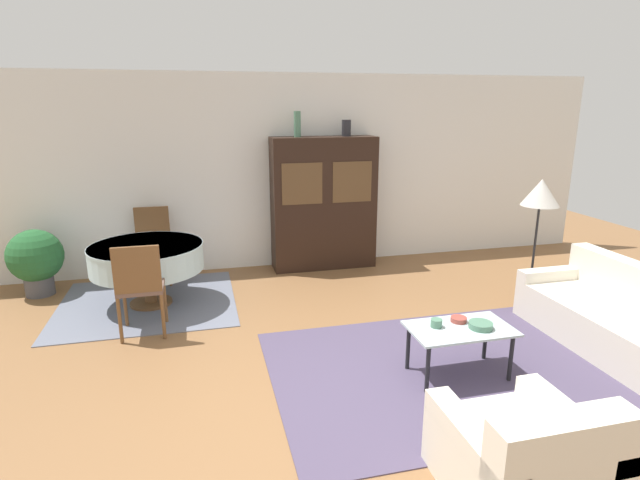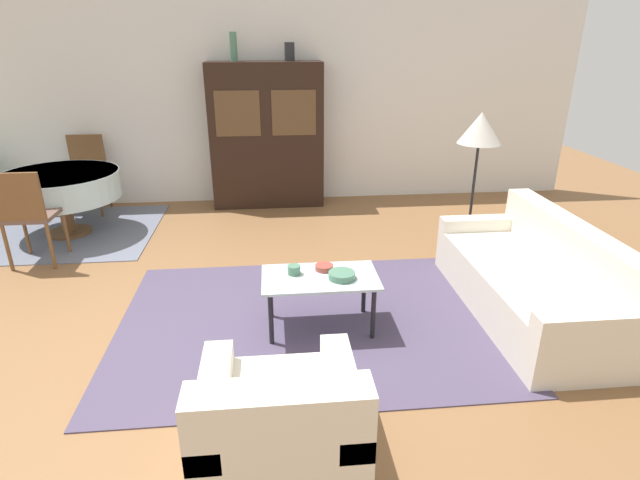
{
  "view_description": "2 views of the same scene",
  "coord_description": "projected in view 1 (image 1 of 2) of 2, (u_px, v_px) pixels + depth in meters",
  "views": [
    {
      "loc": [
        -0.97,
        -3.34,
        2.28
      ],
      "look_at": [
        0.2,
        1.4,
        0.95
      ],
      "focal_mm": 28.0,
      "sensor_mm": 36.0,
      "label": 1
    },
    {
      "loc": [
        0.78,
        -3.24,
        2.14
      ],
      "look_at": [
        1.12,
        0.14,
        0.75
      ],
      "focal_mm": 28.0,
      "sensor_mm": 36.0,
      "label": 2
    }
  ],
  "objects": [
    {
      "name": "dining_rug",
      "position": [
        148.0,
        303.0,
        5.92
      ],
      "size": [
        2.01,
        1.83,
        0.01
      ],
      "color": "slate",
      "rests_on": "ground_plane"
    },
    {
      "name": "vase_short",
      "position": [
        346.0,
        128.0,
        6.84
      ],
      "size": [
        0.13,
        0.13,
        0.22
      ],
      "color": "#232328",
      "rests_on": "display_cabinet"
    },
    {
      "name": "armchair",
      "position": [
        524.0,
        460.0,
        2.91
      ],
      "size": [
        0.83,
        0.86,
        0.75
      ],
      "color": "silver",
      "rests_on": "ground_plane"
    },
    {
      "name": "floor_lamp",
      "position": [
        540.0,
        197.0,
        5.72
      ],
      "size": [
        0.43,
        0.43,
        1.46
      ],
      "color": "black",
      "rests_on": "ground_plane"
    },
    {
      "name": "display_cabinet",
      "position": [
        324.0,
        203.0,
        7.04
      ],
      "size": [
        1.46,
        0.43,
        1.86
      ],
      "color": "black",
      "rests_on": "ground_plane"
    },
    {
      "name": "cup",
      "position": [
        436.0,
        323.0,
        4.23
      ],
      "size": [
        0.1,
        0.1,
        0.07
      ],
      "color": "#4C7A60",
      "rests_on": "coffee_table"
    },
    {
      "name": "dining_table",
      "position": [
        147.0,
        257.0,
        5.74
      ],
      "size": [
        1.28,
        1.28,
        0.72
      ],
      "color": "brown",
      "rests_on": "dining_rug"
    },
    {
      "name": "bowl",
      "position": [
        481.0,
        325.0,
        4.21
      ],
      "size": [
        0.2,
        0.2,
        0.05
      ],
      "color": "#4C7A60",
      "rests_on": "coffee_table"
    },
    {
      "name": "potted_plant",
      "position": [
        36.0,
        258.0,
        6.07
      ],
      "size": [
        0.64,
        0.64,
        0.82
      ],
      "color": "#4C4C51",
      "rests_on": "ground_plane"
    },
    {
      "name": "wall_back",
      "position": [
        268.0,
        173.0,
        7.0
      ],
      "size": [
        10.0,
        0.06,
        2.7
      ],
      "color": "white",
      "rests_on": "ground_plane"
    },
    {
      "name": "vase_tall",
      "position": [
        297.0,
        124.0,
        6.66
      ],
      "size": [
        0.09,
        0.09,
        0.34
      ],
      "color": "#4C7A60",
      "rests_on": "display_cabinet"
    },
    {
      "name": "area_rug",
      "position": [
        443.0,
        370.0,
        4.42
      ],
      "size": [
        3.02,
        2.19,
        0.01
      ],
      "color": "#4C425B",
      "rests_on": "ground_plane"
    },
    {
      "name": "dining_chair_near",
      "position": [
        140.0,
        283.0,
        4.94
      ],
      "size": [
        0.44,
        0.44,
        0.97
      ],
      "color": "brown",
      "rests_on": "dining_rug"
    },
    {
      "name": "coffee_table",
      "position": [
        460.0,
        333.0,
        4.25
      ],
      "size": [
        0.88,
        0.51,
        0.44
      ],
      "color": "black",
      "rests_on": "area_rug"
    },
    {
      "name": "dining_chair_far",
      "position": [
        153.0,
        239.0,
        6.54
      ],
      "size": [
        0.44,
        0.44,
        0.97
      ],
      "rotation": [
        0.0,
        0.0,
        3.14
      ],
      "color": "brown",
      "rests_on": "dining_rug"
    },
    {
      "name": "couch",
      "position": [
        623.0,
        322.0,
        4.75
      ],
      "size": [
        0.86,
        1.97,
        0.78
      ],
      "rotation": [
        0.0,
        0.0,
        1.57
      ],
      "color": "silver",
      "rests_on": "ground_plane"
    },
    {
      "name": "bowl_small",
      "position": [
        459.0,
        319.0,
        4.34
      ],
      "size": [
        0.14,
        0.14,
        0.04
      ],
      "color": "#9E4238",
      "rests_on": "coffee_table"
    },
    {
      "name": "ground_plane",
      "position": [
        338.0,
        402.0,
        3.96
      ],
      "size": [
        14.0,
        14.0,
        0.0
      ],
      "primitive_type": "plane",
      "color": "brown"
    }
  ]
}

